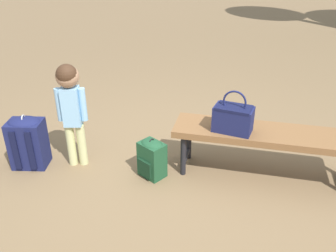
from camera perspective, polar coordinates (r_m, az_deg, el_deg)
ground_plane at (r=3.32m, az=-0.48°, el=-7.32°), size 40.00×40.00×0.00m
park_bench at (r=3.19m, az=15.48°, el=-1.70°), size 1.62×0.51×0.45m
handbag at (r=3.04m, az=10.32°, el=1.31°), size 0.35×0.25×0.37m
child_standing at (r=3.24m, az=-15.25°, el=4.01°), size 0.26×0.20×0.98m
backpack_large at (r=3.53m, az=-21.41°, el=-2.17°), size 0.33×0.30×0.52m
backpack_small at (r=3.18m, az=-2.58°, el=-5.01°), size 0.28×0.26×0.38m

